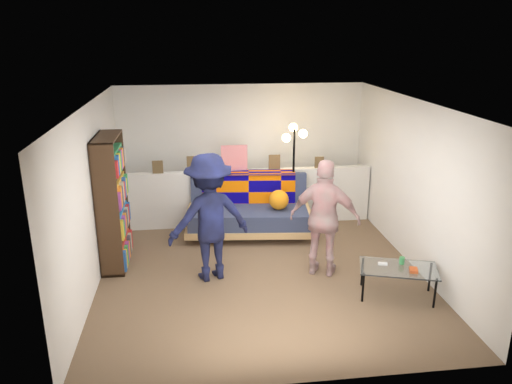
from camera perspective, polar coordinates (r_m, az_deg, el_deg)
The scene contains 10 objects.
ground at distance 7.36m, azimuth 0.40°, elevation -8.77°, with size 5.00×5.00×0.00m, color brown.
room_shell at distance 7.22m, azimuth -0.07°, elevation 4.86°, with size 4.60×5.05×2.45m.
half_wall_ledge at distance 8.81m, azimuth -1.16°, elevation -0.60°, with size 4.45×0.15×1.00m, color silver.
ledge_decor at distance 8.58m, azimuth -2.68°, elevation 3.58°, with size 2.97×0.02×0.45m.
futon_sofa at distance 8.41m, azimuth -0.68°, elevation -2.13°, with size 2.17×1.20×0.89m.
bookshelf at distance 7.48m, azimuth -16.09°, elevation -1.56°, with size 0.32×0.96×1.93m.
coffee_table at distance 6.75m, azimuth 16.01°, elevation -8.52°, with size 1.09×0.81×0.51m.
floor_lamp at distance 8.53m, azimuth 4.34°, elevation 4.23°, with size 0.42×0.34×1.82m.
person_left at distance 6.81m, azimuth -5.36°, elevation -2.93°, with size 1.15×0.66×1.78m, color black.
person_right at distance 6.96m, azimuth 7.87°, elevation -3.02°, with size 0.98×0.41×1.67m, color pink.
Camera 1 is at (-0.89, -6.51, 3.32)m, focal length 35.00 mm.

